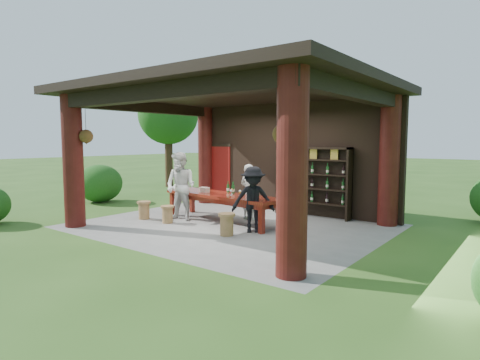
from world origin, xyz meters
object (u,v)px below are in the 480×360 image
Objects in this scene: stool_near_right at (227,224)px; stool_far_left at (144,210)px; napkin_basket at (204,190)px; tasting_table at (222,198)px; wine_shelf at (312,182)px; stool_near_left at (167,214)px; guest_man at (253,199)px; guest_woman at (181,186)px; host at (249,192)px.

stool_far_left is (-3.07, 0.13, -0.01)m from stool_near_right.
napkin_basket is at bearing 146.53° from stool_near_right.
tasting_table is 0.64m from napkin_basket.
wine_shelf is 4.57× the size of stool_far_left.
napkin_basket reaches higher than stool_near_left.
guest_man is (3.35, 0.52, 0.52)m from stool_far_left.
stool_near_right is at bearing -98.00° from wine_shelf.
wine_shelf is 8.72× the size of napkin_basket.
guest_woman is (-2.13, 0.64, 0.66)m from stool_near_right.
guest_man is at bearing -94.00° from wine_shelf.
guest_man is (1.01, -1.23, 0.02)m from host.
stool_near_right is 2.08m from host.
wine_shelf is 3.09m from napkin_basket.
guest_man reaches higher than napkin_basket.
stool_far_left is at bearing -178.95° from stool_near_left.
stool_far_left is 2.97m from host.
host reaches higher than tasting_table.
stool_far_left is at bearing -160.40° from guest_woman.
tasting_table is at bearing 3.80° from napkin_basket.
stool_near_left is at bearing 176.08° from stool_near_right.
guest_woman reaches higher than tasting_table.
wine_shelf is 4.81m from stool_far_left.
stool_near_right is (1.11, -1.18, -0.36)m from tasting_table.
stool_near_right is at bearing -46.67° from tasting_table.
host is at bearing 50.90° from stool_near_left.
host reaches higher than stool_near_left.
guest_man is at bearing 129.65° from host.
wine_shelf is 0.61× the size of tasting_table.
stool_near_left is 2.53m from guest_man.
wine_shelf is 2.68m from guest_man.
wine_shelf reaches higher than napkin_basket.
stool_near_left is at bearing -99.98° from guest_woman.
guest_woman is 2.41m from guest_man.
stool_near_left is 0.29× the size of guest_man.
guest_woman is at bearing 28.40° from stool_far_left.
wine_shelf reaches higher than guest_woman.
guest_woman is at bearing 88.82° from stool_near_left.
guest_man is at bearing -8.57° from guest_woman.
guest_man is (-0.19, -2.66, -0.22)m from wine_shelf.
stool_near_left is at bearing 1.05° from stool_far_left.
tasting_table reaches higher than stool_near_right.
wine_shelf is at bearing 82.00° from stool_near_right.
stool_near_left is (-1.02, -1.03, -0.39)m from tasting_table.
stool_far_left is 1.91× the size of napkin_basket.
tasting_table is 14.32× the size of napkin_basket.
stool_far_left is 3.43m from guest_man.
host is at bearing 36.80° from stool_far_left.
napkin_basket reaches higher than stool_near_right.
guest_woman reaches higher than host.
napkin_basket is (-1.72, 1.14, 0.55)m from stool_near_right.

